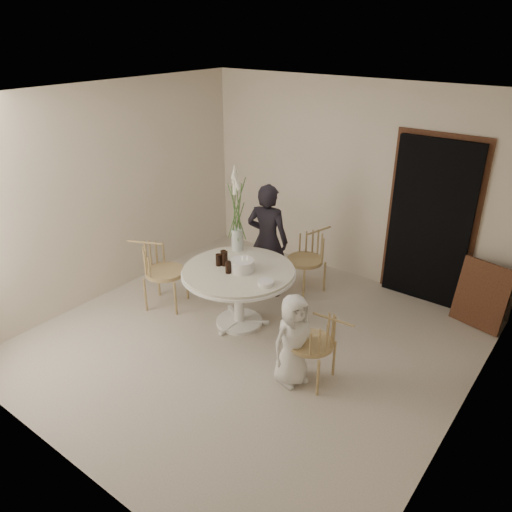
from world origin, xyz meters
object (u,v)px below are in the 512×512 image
Objects in this scene: chair_far at (312,252)px; chair_right at (321,339)px; chair_left at (155,264)px; flower_vase at (237,213)px; boy at (293,340)px; table at (239,278)px; girl at (267,241)px; birthday_cake at (242,265)px.

chair_right is (1.12, -1.65, -0.02)m from chair_far.
chair_left is 1.22m from flower_vase.
chair_right is at bearing -41.77° from chair_far.
table is at bearing 84.29° from boy.
chair_far is at bearing -64.45° from chair_left.
flower_vase reaches higher than table.
chair_left is at bearing 34.32° from girl.
flower_vase is (-0.18, -0.40, 0.45)m from girl.
boy is (2.22, -0.24, -0.07)m from chair_left.
flower_vase is at bearing 76.65° from boy.
boy is 1.20m from birthday_cake.
table is 1.30m from chair_far.
boy reaches higher than chair_left.
boy reaches higher than birthday_cake.
flower_vase is at bearing 130.35° from table.
chair_left reaches higher than chair_far.
chair_far is 1.04× the size of chair_right.
flower_vase reaches higher than chair_left.
table is 1.39m from chair_right.
chair_right is 2.46m from chair_left.
flower_vase is (-1.46, 0.93, 0.72)m from boy.
birthday_cake is at bearing -100.74° from chair_left.
birthday_cake reaches higher than table.
table is 1.35× the size of boy.
chair_far is 1.31m from birthday_cake.
girl is at bearing 66.13° from flower_vase.
chair_far is at bearing 45.59° from boy.
boy is at bearing -49.61° from chair_far.
girl is 1.54× the size of boy.
chair_far is 0.85× the size of boy.
flower_vase is (-1.69, 0.79, 0.69)m from chair_right.
birthday_cake reaches higher than chair_right.
chair_far is 0.55× the size of girl.
birthday_cake is at bearing -1.37° from table.
chair_far is 2.99× the size of birthday_cake.
chair_far is 2.05m from chair_left.
birthday_cake is (0.06, -0.00, 0.18)m from table.
chair_left is 2.24m from boy.
table is 0.19m from birthday_cake.
birthday_cake is (-1.04, 0.51, 0.31)m from boy.
chair_far is 2.00m from boy.
chair_right is at bearing -25.01° from flower_vase.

